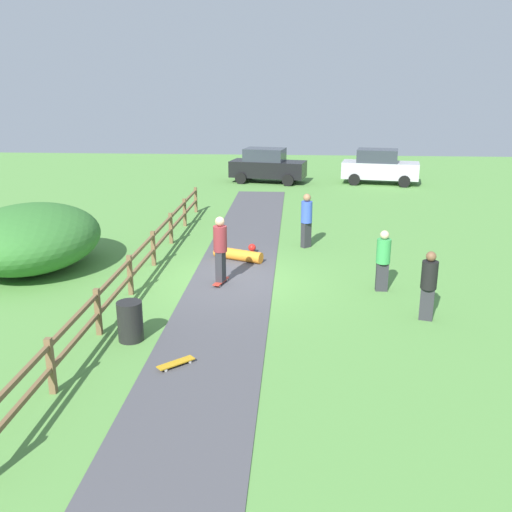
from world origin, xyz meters
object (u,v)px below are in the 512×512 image
bush_large (30,238)px  parked_car_silver (379,167)px  skater_fallen (239,254)px  parked_car_black (267,166)px  skater_riding (220,247)px  bystander_black (429,283)px  bystander_blue (307,218)px  bystander_green (383,258)px  trash_bin (130,321)px  skateboard_loose (176,363)px

bush_large → parked_car_silver: bush_large is taller
skater_fallen → parked_car_black: size_ratio=0.37×
skater_riding → skater_fallen: skater_riding is taller
bystander_black → bystander_blue: bearing=114.5°
bystander_green → bystander_blue: size_ratio=0.91×
bush_large → bystander_green: (10.43, -1.24, -0.04)m
bush_large → skater_riding: bearing=-9.9°
trash_bin → bystander_black: size_ratio=0.53×
parked_car_silver → parked_car_black: size_ratio=1.00×
bush_large → skateboard_loose: size_ratio=6.80×
skater_riding → parked_car_silver: (6.72, 17.35, -0.15)m
skateboard_loose → parked_car_silver: parked_car_silver is taller
bystander_black → bystander_blue: bystander_blue is taller
skater_riding → bystander_blue: skater_riding is taller
skater_fallen → parked_car_silver: size_ratio=0.37×
trash_bin → bystander_blue: size_ratio=0.48×
skateboard_loose → bystander_black: size_ratio=0.42×
skateboard_loose → parked_car_black: bearing=88.3°
bystander_green → bystander_blue: 4.66m
skateboard_loose → trash_bin: bearing=136.7°
bush_large → parked_car_black: bush_large is taller
bystander_black → bystander_blue: size_ratio=0.91×
bush_large → skater_riding: (5.96, -1.05, 0.13)m
trash_bin → bystander_black: 6.99m
skater_riding → bystander_blue: bearing=58.5°
parked_car_silver → bystander_black: bearing=-94.3°
skater_riding → parked_car_silver: size_ratio=0.44×
skateboard_loose → bystander_blue: bystander_blue is taller
skater_fallen → bystander_blue: size_ratio=0.88×
skateboard_loose → bystander_blue: size_ratio=0.38×
bystander_black → parked_car_silver: (1.45, 19.51, 0.02)m
bystander_blue → parked_car_black: size_ratio=0.42×
bush_large → bystander_blue: 8.92m
parked_car_black → skater_fallen: bearing=-90.4°
skateboard_loose → bush_large: bearing=133.4°
skater_riding → parked_car_silver: skater_riding is taller
trash_bin → bystander_blue: bystander_blue is taller
skater_riding → bystander_blue: size_ratio=1.03×
bystander_green → parked_car_silver: size_ratio=0.38×
skater_riding → bystander_green: 4.48m
parked_car_silver → bush_large: bearing=-127.9°
trash_bin → skater_riding: bearing=68.2°
skater_fallen → bystander_black: bearing=-42.0°
bystander_black → skateboard_loose: bearing=-153.0°
bystander_green → bystander_black: bearing=-67.9°
trash_bin → skater_riding: 4.13m
skater_riding → skateboard_loose: size_ratio=2.69×
bystander_black → parked_car_silver: 19.56m
skateboard_loose → parked_car_black: parked_car_black is taller
bystander_black → bystander_green: bearing=112.1°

